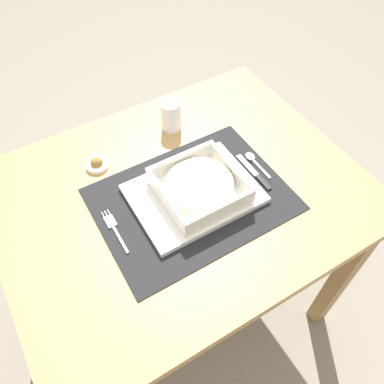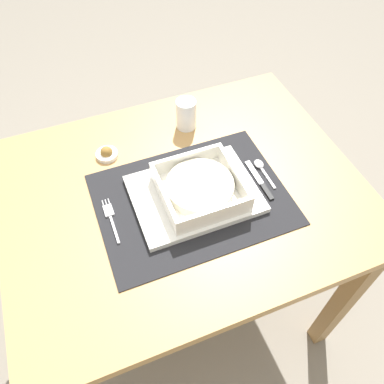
# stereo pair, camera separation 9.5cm
# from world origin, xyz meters

# --- Properties ---
(ground_plane) EXTENTS (6.00, 6.00, 0.00)m
(ground_plane) POSITION_xyz_m (0.00, 0.00, 0.00)
(ground_plane) COLOR gray
(dining_table) EXTENTS (0.92, 0.73, 0.71)m
(dining_table) POSITION_xyz_m (0.00, 0.00, 0.61)
(dining_table) COLOR #B2844C
(dining_table) RESTS_ON ground
(placemat) EXTENTS (0.47, 0.35, 0.00)m
(placemat) POSITION_xyz_m (0.01, -0.04, 0.72)
(placemat) COLOR black
(placemat) RESTS_ON dining_table
(serving_plate) EXTENTS (0.31, 0.23, 0.02)m
(serving_plate) POSITION_xyz_m (0.02, -0.03, 0.73)
(serving_plate) COLOR white
(serving_plate) RESTS_ON placemat
(porridge_bowl) EXTENTS (0.20, 0.20, 0.05)m
(porridge_bowl) POSITION_xyz_m (0.03, -0.04, 0.75)
(porridge_bowl) COLOR white
(porridge_bowl) RESTS_ON serving_plate
(fork) EXTENTS (0.02, 0.14, 0.00)m
(fork) POSITION_xyz_m (-0.20, -0.02, 0.72)
(fork) COLOR silver
(fork) RESTS_ON placemat
(spoon) EXTENTS (0.02, 0.11, 0.01)m
(spoon) POSITION_xyz_m (0.22, -0.01, 0.72)
(spoon) COLOR silver
(spoon) RESTS_ON placemat
(butter_knife) EXTENTS (0.01, 0.14, 0.01)m
(butter_knife) POSITION_xyz_m (0.20, -0.06, 0.72)
(butter_knife) COLOR black
(butter_knife) RESTS_ON placemat
(bread_knife) EXTENTS (0.01, 0.14, 0.01)m
(bread_knife) POSITION_xyz_m (0.17, -0.05, 0.72)
(bread_knife) COLOR #59331E
(bread_knife) RESTS_ON placemat
(drinking_glass) EXTENTS (0.06, 0.06, 0.09)m
(drinking_glass) POSITION_xyz_m (0.09, 0.22, 0.75)
(drinking_glass) COLOR white
(drinking_glass) RESTS_ON dining_table
(condiment_saucer) EXTENTS (0.06, 0.06, 0.03)m
(condiment_saucer) POSITION_xyz_m (-0.15, 0.19, 0.72)
(condiment_saucer) COLOR white
(condiment_saucer) RESTS_ON dining_table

